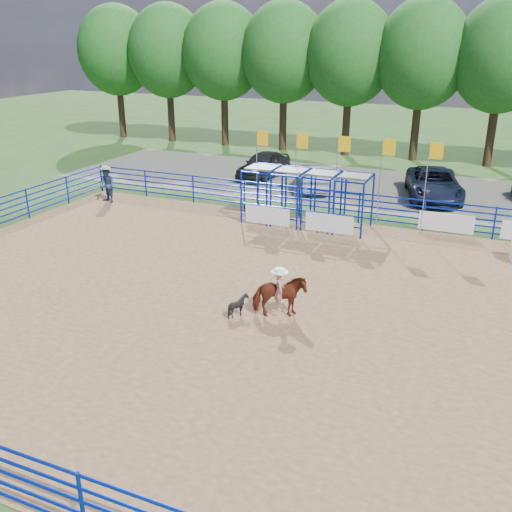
{
  "coord_description": "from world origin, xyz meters",
  "views": [
    {
      "loc": [
        5.84,
        -15.84,
        8.46
      ],
      "look_at": [
        -1.45,
        1.0,
        1.3
      ],
      "focal_mm": 40.0,
      "sensor_mm": 36.0,
      "label": 1
    }
  ],
  "objects_px": {
    "calf": "(238,306)",
    "car_a": "(263,165)",
    "spectator_cowboy": "(107,185)",
    "car_c": "(434,184)",
    "horse_and_rider": "(279,293)",
    "car_b": "(315,177)"
  },
  "relations": [
    {
      "from": "calf",
      "to": "car_c",
      "type": "bearing_deg",
      "value": -33.84
    },
    {
      "from": "spectator_cowboy",
      "to": "car_c",
      "type": "relative_size",
      "value": 0.33
    },
    {
      "from": "horse_and_rider",
      "to": "car_b",
      "type": "bearing_deg",
      "value": 103.94
    },
    {
      "from": "calf",
      "to": "spectator_cowboy",
      "type": "xyz_separation_m",
      "value": [
        -12.05,
        9.25,
        0.6
      ]
    },
    {
      "from": "spectator_cowboy",
      "to": "car_a",
      "type": "xyz_separation_m",
      "value": [
        5.43,
        8.63,
        -0.17
      ]
    },
    {
      "from": "spectator_cowboy",
      "to": "car_c",
      "type": "distance_m",
      "value": 17.69
    },
    {
      "from": "horse_and_rider",
      "to": "calf",
      "type": "height_order",
      "value": "horse_and_rider"
    },
    {
      "from": "calf",
      "to": "car_c",
      "type": "distance_m",
      "value": 17.45
    },
    {
      "from": "calf",
      "to": "car_c",
      "type": "relative_size",
      "value": 0.13
    },
    {
      "from": "spectator_cowboy",
      "to": "car_a",
      "type": "bearing_deg",
      "value": 57.81
    },
    {
      "from": "calf",
      "to": "car_c",
      "type": "height_order",
      "value": "car_c"
    },
    {
      "from": "car_a",
      "to": "car_b",
      "type": "distance_m",
      "value": 4.21
    },
    {
      "from": "calf",
      "to": "spectator_cowboy",
      "type": "distance_m",
      "value": 15.2
    },
    {
      "from": "car_c",
      "to": "car_a",
      "type": "bearing_deg",
      "value": 161.89
    },
    {
      "from": "calf",
      "to": "car_a",
      "type": "relative_size",
      "value": 0.15
    },
    {
      "from": "spectator_cowboy",
      "to": "car_a",
      "type": "height_order",
      "value": "spectator_cowboy"
    },
    {
      "from": "horse_and_rider",
      "to": "car_b",
      "type": "xyz_separation_m",
      "value": [
        -3.92,
        15.8,
        -0.1
      ]
    },
    {
      "from": "calf",
      "to": "car_a",
      "type": "height_order",
      "value": "car_a"
    },
    {
      "from": "calf",
      "to": "car_b",
      "type": "distance_m",
      "value": 16.51
    },
    {
      "from": "horse_and_rider",
      "to": "calf",
      "type": "relative_size",
      "value": 3.15
    },
    {
      "from": "car_b",
      "to": "horse_and_rider",
      "type": "bearing_deg",
      "value": 86.22
    },
    {
      "from": "car_a",
      "to": "car_b",
      "type": "height_order",
      "value": "car_a"
    }
  ]
}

